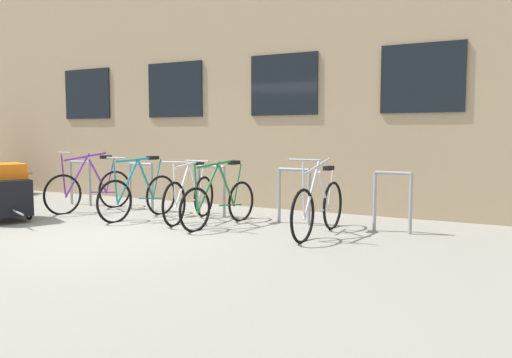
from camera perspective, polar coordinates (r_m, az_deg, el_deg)
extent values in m
plane|color=gray|center=(7.39, -16.03, -5.92)|extent=(42.00, 42.00, 0.00)
cube|color=tan|center=(13.38, 5.20, 14.07)|extent=(28.00, 7.56, 6.95)
cube|color=black|center=(12.08, -18.41, 9.03)|extent=(1.30, 0.04, 1.09)
cube|color=black|center=(10.51, -9.09, 9.84)|extent=(1.30, 0.04, 1.09)
cube|color=black|center=(9.29, 3.12, 10.52)|extent=(1.30, 0.04, 1.09)
cube|color=black|center=(8.60, 18.13, 10.71)|extent=(1.30, 0.04, 1.09)
cylinder|color=gray|center=(10.62, -20.01, -0.41)|extent=(0.05, 0.05, 0.84)
cylinder|color=gray|center=(10.26, -18.12, -0.54)|extent=(0.05, 0.05, 0.84)
cylinder|color=gray|center=(10.41, -19.15, 1.82)|extent=(0.50, 0.05, 0.05)
cylinder|color=gray|center=(9.58, -13.92, -0.83)|extent=(0.05, 0.05, 0.84)
cylinder|color=gray|center=(9.26, -11.59, -0.99)|extent=(0.05, 0.05, 0.84)
cylinder|color=gray|center=(9.38, -12.82, 1.65)|extent=(0.50, 0.05, 0.05)
cylinder|color=gray|center=(8.67, -6.43, -1.33)|extent=(0.05, 0.05, 0.84)
cylinder|color=gray|center=(8.40, -3.60, -1.51)|extent=(0.05, 0.05, 0.84)
cylinder|color=gray|center=(8.49, -5.06, 1.40)|extent=(0.50, 0.05, 0.05)
cylinder|color=gray|center=(7.94, 2.61, -1.90)|extent=(0.05, 0.05, 0.84)
cylinder|color=gray|center=(7.74, 5.97, -2.10)|extent=(0.05, 0.05, 0.84)
cylinder|color=gray|center=(7.80, 4.29, 1.07)|extent=(0.50, 0.05, 0.05)
cylinder|color=gray|center=(7.44, 13.17, -2.50)|extent=(0.05, 0.05, 0.84)
cylinder|color=gray|center=(7.34, 16.95, -2.70)|extent=(0.05, 0.05, 0.84)
cylinder|color=gray|center=(7.34, 15.13, 0.65)|extent=(0.50, 0.05, 0.05)
torus|color=black|center=(9.92, -15.53, -1.16)|extent=(0.19, 0.71, 0.71)
torus|color=black|center=(9.36, -20.85, -1.67)|extent=(0.19, 0.71, 0.71)
cylinder|color=#722D99|center=(9.47, -19.39, 0.41)|extent=(0.14, 0.51, 0.77)
cylinder|color=#722D99|center=(9.69, -17.29, 0.26)|extent=(0.12, 0.38, 0.66)
cylinder|color=#722D99|center=(9.54, -18.55, 2.40)|extent=(0.21, 0.82, 0.14)
cylinder|color=#722D99|center=(9.77, -16.80, -1.43)|extent=(0.14, 0.52, 0.07)
cylinder|color=#722D99|center=(9.84, -16.00, 0.51)|extent=(0.07, 0.20, 0.60)
cylinder|color=#722D99|center=(9.33, -20.79, 0.46)|extent=(0.04, 0.08, 0.70)
cube|color=black|center=(9.77, -16.48, 2.38)|extent=(0.14, 0.22, 0.06)
cylinder|color=gray|center=(9.33, -20.73, 2.79)|extent=(0.44, 0.12, 0.03)
torus|color=black|center=(8.91, -10.58, -1.81)|extent=(0.14, 0.69, 0.69)
torus|color=black|center=(8.25, -15.57, -2.47)|extent=(0.14, 0.69, 0.69)
cylinder|color=teal|center=(8.39, -14.17, -0.23)|extent=(0.10, 0.48, 0.72)
cylinder|color=teal|center=(8.65, -12.23, -0.13)|extent=(0.08, 0.35, 0.69)
cylinder|color=teal|center=(8.47, -13.39, 2.12)|extent=(0.14, 0.77, 0.06)
cylinder|color=teal|center=(8.74, -11.75, -2.13)|extent=(0.09, 0.50, 0.07)
cylinder|color=teal|center=(8.81, -11.03, 0.15)|extent=(0.05, 0.20, 0.63)
cylinder|color=teal|center=(8.23, -15.49, -0.20)|extent=(0.04, 0.08, 0.66)
cube|color=black|center=(8.73, -11.50, 2.35)|extent=(0.13, 0.21, 0.06)
cylinder|color=gray|center=(8.22, -15.42, 2.29)|extent=(0.44, 0.09, 0.03)
torus|color=black|center=(8.12, -1.68, -2.55)|extent=(0.13, 0.65, 0.65)
torus|color=black|center=(7.29, -6.85, -3.47)|extent=(0.13, 0.65, 0.65)
cylinder|color=#1E7238|center=(7.47, -5.35, -0.85)|extent=(0.11, 0.52, 0.73)
cylinder|color=#1E7238|center=(7.80, -3.29, -0.81)|extent=(0.09, 0.40, 0.67)
cylinder|color=#1E7238|center=(7.58, -4.47, 1.70)|extent=(0.15, 0.86, 0.10)
cylinder|color=#1E7238|center=(7.91, -2.87, -2.93)|extent=(0.10, 0.55, 0.07)
cylinder|color=#1E7238|center=(8.01, -2.07, -0.48)|extent=(0.05, 0.20, 0.61)
cylinder|color=#1E7238|center=(7.26, -6.75, -0.85)|extent=(0.04, 0.08, 0.67)
cube|color=black|center=(7.92, -2.48, 1.85)|extent=(0.13, 0.21, 0.06)
cylinder|color=gray|center=(7.25, -6.65, 2.01)|extent=(0.44, 0.09, 0.03)
torus|color=black|center=(7.52, 8.59, -2.99)|extent=(0.06, 0.71, 0.71)
torus|color=black|center=(6.54, 5.26, -4.17)|extent=(0.06, 0.71, 0.71)
cylinder|color=#B7B7BC|center=(6.77, 6.29, -1.14)|extent=(0.05, 0.52, 0.76)
cylinder|color=#B7B7BC|center=(7.16, 7.60, -1.44)|extent=(0.05, 0.39, 0.60)
cylinder|color=#B7B7BC|center=(6.90, 6.89, 1.41)|extent=(0.07, 0.85, 0.19)
cylinder|color=#B7B7BC|center=(7.28, 7.84, -3.45)|extent=(0.04, 0.54, 0.07)
cylinder|color=#B7B7BC|center=(7.40, 8.37, -1.03)|extent=(0.03, 0.20, 0.54)
cylinder|color=#B7B7BC|center=(6.52, 5.37, -1.15)|extent=(0.03, 0.08, 0.69)
cube|color=black|center=(7.29, 8.15, 1.22)|extent=(0.11, 0.20, 0.06)
cylinder|color=gray|center=(6.51, 5.49, 2.14)|extent=(0.44, 0.04, 0.03)
torus|color=black|center=(8.64, -5.86, -1.97)|extent=(0.12, 0.69, 0.69)
torus|color=black|center=(7.76, -9.17, -2.83)|extent=(0.12, 0.69, 0.69)
cylinder|color=silver|center=(7.96, -8.21, -0.60)|extent=(0.09, 0.49, 0.67)
cylinder|color=silver|center=(8.31, -6.92, -0.53)|extent=(0.08, 0.36, 0.62)
cylinder|color=silver|center=(8.08, -7.69, 1.63)|extent=(0.13, 0.78, 0.09)
cylinder|color=silver|center=(8.42, -6.62, -2.33)|extent=(0.09, 0.51, 0.07)
cylinder|color=silver|center=(8.53, -6.15, -0.21)|extent=(0.05, 0.20, 0.56)
cylinder|color=silver|center=(7.74, -9.11, -0.59)|extent=(0.04, 0.08, 0.61)
cube|color=black|center=(8.43, -6.44, 1.81)|extent=(0.12, 0.21, 0.06)
cylinder|color=gray|center=(7.74, -9.06, 1.87)|extent=(0.44, 0.08, 0.03)
cube|color=black|center=(8.99, -26.26, -1.77)|extent=(1.07, 0.91, 0.56)
cube|color=orange|center=(9.04, -26.48, 0.80)|extent=(0.85, 0.80, 0.24)
torus|color=black|center=(9.09, -24.18, -2.82)|extent=(0.43, 0.22, 0.45)
cylinder|color=gray|center=(8.31, -25.13, -3.43)|extent=(0.51, 0.25, 0.03)
cube|color=olive|center=(13.45, -26.79, 0.66)|extent=(1.75, 0.40, 0.05)
cube|color=olive|center=(12.91, -24.93, -0.54)|extent=(0.08, 0.36, 0.44)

